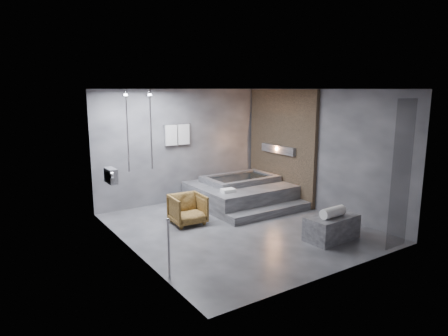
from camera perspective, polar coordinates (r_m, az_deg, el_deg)
room at (r=8.31m, az=3.51°, el=3.81°), size 5.00×5.04×2.82m
tub_deck at (r=9.93m, az=2.27°, el=-3.67°), size 2.20×2.00×0.50m
tub_step at (r=9.08m, az=6.62°, el=-6.22°), size 2.20×0.36×0.18m
concrete_bench at (r=7.88m, az=15.10°, el=-8.22°), size 1.05×0.61×0.46m
driftwood_chair at (r=8.46m, az=-5.22°, el=-5.90°), size 0.72×0.74×0.63m
rolled_towel at (r=7.72m, az=15.30°, el=-6.10°), size 0.55×0.22×0.19m
deck_towel at (r=9.06m, az=0.58°, el=-3.23°), size 0.32×0.25×0.08m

